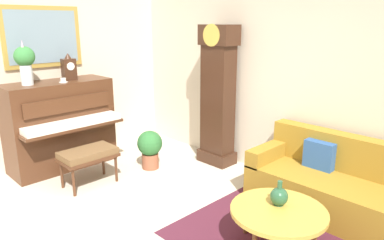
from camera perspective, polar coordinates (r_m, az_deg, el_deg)
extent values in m
cube|color=beige|center=(5.49, -26.35, 6.98)|extent=(0.10, 4.90, 2.80)
cube|color=#B28E3D|center=(5.53, -22.74, 12.13)|extent=(0.03, 1.10, 0.84)
cube|color=#7A93A3|center=(5.52, -22.67, 12.13)|extent=(0.01, 0.98, 0.72)
cube|color=beige|center=(4.89, 13.29, 7.31)|extent=(5.30, 0.10, 2.80)
cube|color=#4C2B19|center=(5.46, -20.27, -0.73)|extent=(0.60, 1.44, 1.26)
cube|color=#4C2B19|center=(5.07, -18.28, -1.14)|extent=(0.28, 1.38, 0.04)
cube|color=white|center=(5.05, -18.34, -0.49)|extent=(0.26, 1.32, 0.08)
cube|color=#4C2B19|center=(5.09, -19.12, 2.35)|extent=(0.03, 1.20, 0.20)
cube|color=#4C2B19|center=(4.79, -16.23, -5.71)|extent=(0.42, 0.70, 0.04)
cube|color=brown|center=(4.77, -16.28, -5.04)|extent=(0.40, 0.68, 0.08)
cylinder|color=#4C2B19|center=(4.61, -18.37, -9.44)|extent=(0.04, 0.04, 0.36)
cylinder|color=#4C2B19|center=(4.87, -12.02, -7.60)|extent=(0.04, 0.04, 0.36)
cylinder|color=#4C2B19|center=(4.88, -20.08, -8.19)|extent=(0.04, 0.04, 0.36)
cylinder|color=#4C2B19|center=(5.13, -13.98, -6.53)|extent=(0.04, 0.04, 0.36)
cube|color=#3D2316|center=(5.44, 3.96, -5.78)|extent=(0.52, 0.34, 0.18)
cube|color=#3D2316|center=(5.21, 4.12, 2.45)|extent=(0.44, 0.28, 1.78)
cube|color=#3D2316|center=(5.08, 4.34, 13.40)|extent=(0.52, 0.32, 0.28)
cylinder|color=gold|center=(4.96, 3.13, 13.37)|extent=(0.30, 0.02, 0.30)
cylinder|color=gold|center=(5.16, 3.77, 3.01)|extent=(0.03, 0.03, 0.70)
cube|color=olive|center=(4.28, 21.96, -11.35)|extent=(1.90, 0.80, 0.42)
cube|color=olive|center=(4.38, 24.10, -5.11)|extent=(1.90, 0.20, 0.44)
cube|color=olive|center=(4.53, 12.37, -5.06)|extent=(0.18, 0.80, 0.20)
cube|color=#2D5699|center=(4.37, 19.61, -5.29)|extent=(0.34, 0.12, 0.32)
cylinder|color=gold|center=(3.45, 13.64, -13.99)|extent=(0.88, 0.88, 0.04)
torus|color=brown|center=(3.45, 13.64, -13.99)|extent=(0.88, 0.88, 0.04)
cylinder|color=brown|center=(3.83, 16.41, -14.58)|extent=(0.04, 0.04, 0.37)
cylinder|color=brown|center=(3.72, 8.59, -14.98)|extent=(0.04, 0.04, 0.37)
cube|color=#3D2316|center=(5.37, -19.05, 7.63)|extent=(0.12, 0.18, 0.30)
cylinder|color=white|center=(5.31, -18.80, 8.12)|extent=(0.01, 0.11, 0.11)
cone|color=#3D2316|center=(5.35, -19.22, 9.65)|extent=(0.10, 0.10, 0.08)
cylinder|color=silver|center=(5.15, -24.88, 6.52)|extent=(0.15, 0.15, 0.26)
sphere|color=#387F3D|center=(5.12, -25.19, 9.17)|extent=(0.26, 0.26, 0.26)
cone|color=#D199B7|center=(5.08, -25.45, 10.57)|extent=(0.06, 0.06, 0.16)
cylinder|color=white|center=(5.20, -19.85, 5.71)|extent=(0.12, 0.12, 0.01)
cylinder|color=white|center=(5.20, -19.87, 5.99)|extent=(0.08, 0.08, 0.06)
cylinder|color=#234C33|center=(3.52, 13.64, -12.91)|extent=(0.09, 0.09, 0.01)
sphere|color=#285638|center=(3.48, 13.72, -11.76)|extent=(0.17, 0.17, 0.17)
cylinder|color=#285638|center=(3.43, 13.85, -10.05)|extent=(0.04, 0.04, 0.08)
cylinder|color=#935138|center=(5.24, -6.66, -6.48)|extent=(0.24, 0.24, 0.22)
sphere|color=#2D6B33|center=(5.15, -6.76, -3.69)|extent=(0.36, 0.36, 0.36)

